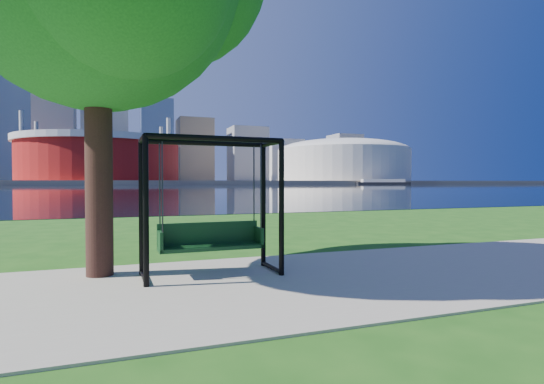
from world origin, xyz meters
TOP-DOWN VIEW (x-y plane):
  - ground at (0.00, 0.00)m, footprint 900.00×900.00m
  - path at (0.00, -0.50)m, footprint 120.00×4.00m
  - river at (0.00, 102.00)m, footprint 900.00×180.00m
  - far_bank at (0.00, 306.00)m, footprint 900.00×228.00m
  - stadium at (-10.00, 235.00)m, footprint 83.00×83.00m
  - arena at (135.00, 235.00)m, footprint 84.00×84.00m
  - skyline at (-4.27, 319.39)m, footprint 392.00×66.00m
  - swing at (-0.60, 0.28)m, footprint 2.08×0.93m
  - barge at (130.77, 185.22)m, footprint 28.64×15.87m

SIDE VIEW (x-z plane):
  - ground at x=0.00m, z-range 0.00..0.00m
  - river at x=0.00m, z-range 0.00..0.02m
  - path at x=0.00m, z-range 0.00..0.03m
  - far_bank at x=0.00m, z-range 0.00..2.00m
  - swing at x=-0.60m, z-range -0.03..2.08m
  - barge at x=130.77m, z-range -0.13..2.65m
  - stadium at x=-10.00m, z-range -1.77..30.23m
  - arena at x=135.00m, z-range 2.59..29.15m
  - skyline at x=-4.27m, z-range -12.36..84.14m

